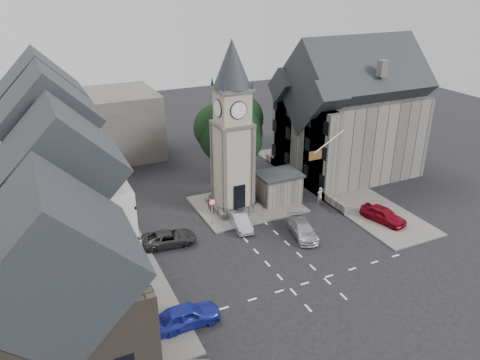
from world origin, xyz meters
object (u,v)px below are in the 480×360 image
car_west_blue (186,316)px  stone_shelter (278,187)px  clock_tower (232,130)px  car_east_red (383,215)px  pedestrian (320,195)px

car_west_blue → stone_shelter: bearing=-47.9°
clock_tower → stone_shelter: size_ratio=3.78×
clock_tower → stone_shelter: bearing=-5.8°
car_west_blue → car_east_red: car_west_blue is taller
stone_shelter → car_west_blue: stone_shelter is taller
clock_tower → car_west_blue: 18.54m
car_west_blue → car_east_red: size_ratio=1.04×
pedestrian → car_west_blue: bearing=25.9°
car_west_blue → pedestrian: bearing=-58.9°
clock_tower → car_east_red: 16.09m
clock_tower → stone_shelter: clock_tower is taller
clock_tower → pedestrian: bearing=-18.0°
clock_tower → pedestrian: 11.40m
clock_tower → car_east_red: bearing=-36.5°
clock_tower → pedestrian: (8.36, -2.72, -7.25)m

